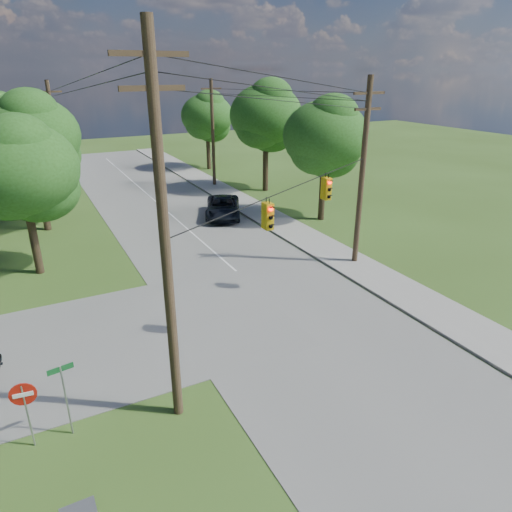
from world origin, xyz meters
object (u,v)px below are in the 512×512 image
pole_ne (362,172)px  do_not_enter_sign (25,401)px  pole_sw (165,239)px  pole_north_w (57,143)px  pole_north_e (213,133)px  car_main_north (223,207)px

pole_ne → do_not_enter_sign: pole_ne is taller
pole_ne → do_not_enter_sign: size_ratio=4.53×
pole_sw → pole_north_w: bearing=90.8°
pole_north_e → pole_sw: bearing=-114.5°
do_not_enter_sign → car_main_north: bearing=59.3°
pole_north_e → pole_north_w: same height
car_main_north → pole_ne: bearing=-50.2°
pole_ne → pole_north_e: (-0.00, 22.00, -0.34)m
pole_sw → pole_ne: bearing=29.4°
pole_ne → do_not_enter_sign: 19.60m
pole_north_e → do_not_enter_sign: 34.26m
pole_sw → pole_ne: (13.50, 7.60, -0.76)m
pole_sw → do_not_enter_sign: pole_sw is taller
pole_sw → pole_north_e: pole_sw is taller
pole_sw → do_not_enter_sign: bearing=172.3°
pole_north_w → car_main_north: (10.50, -10.02, -4.33)m
pole_north_e → car_main_north: size_ratio=1.80×
pole_north_e → pole_ne: bearing=-90.0°
pole_sw → pole_ne: size_ratio=1.14×
pole_sw → pole_north_e: size_ratio=1.20×
car_main_north → do_not_enter_sign: size_ratio=2.39×
pole_ne → pole_north_e: size_ratio=1.05×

